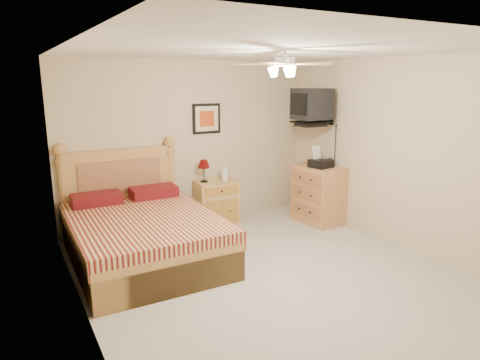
{
  "coord_description": "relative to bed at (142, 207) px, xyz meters",
  "views": [
    {
      "loc": [
        -2.54,
        -3.79,
        2.21
      ],
      "look_at": [
        0.11,
        0.9,
        0.94
      ],
      "focal_mm": 32.0,
      "sensor_mm": 36.0,
      "label": 1
    }
  ],
  "objects": [
    {
      "name": "ceiling",
      "position": [
        1.12,
        -1.12,
        1.8
      ],
      "size": [
        4.0,
        4.5,
        0.04
      ],
      "primitive_type": "cube",
      "color": "white",
      "rests_on": "ground"
    },
    {
      "name": "lotion_bottle",
      "position": [
        1.56,
        0.84,
        0.11
      ],
      "size": [
        0.12,
        0.12,
        0.26
      ],
      "primitive_type": "imported",
      "rotation": [
        0.0,
        0.0,
        0.17
      ],
      "color": "silver",
      "rests_on": "nightstand"
    },
    {
      "name": "wall_tv",
      "position": [
        2.87,
        0.22,
        1.11
      ],
      "size": [
        0.56,
        0.46,
        0.58
      ],
      "primitive_type": null,
      "color": "black",
      "rests_on": "wall_right"
    },
    {
      "name": "bed",
      "position": [
        0.0,
        0.0,
        0.0
      ],
      "size": [
        1.67,
        2.18,
        1.4
      ],
      "primitive_type": null,
      "rotation": [
        0.0,
        0.0,
        -0.01
      ],
      "color": "#A67831",
      "rests_on": "ground"
    },
    {
      "name": "table_lamp",
      "position": [
        1.25,
        0.92,
        0.15
      ],
      "size": [
        0.22,
        0.22,
        0.35
      ],
      "primitive_type": null,
      "rotation": [
        0.0,
        0.0,
        -0.19
      ],
      "color": "#560808",
      "rests_on": "nightstand"
    },
    {
      "name": "dresser",
      "position": [
        2.85,
        0.12,
        -0.25
      ],
      "size": [
        0.57,
        0.79,
        0.89
      ],
      "primitive_type": "cube",
      "rotation": [
        0.0,
        0.0,
        0.06
      ],
      "color": "#A37346",
      "rests_on": "ground"
    },
    {
      "name": "framed_picture",
      "position": [
        1.39,
        1.11,
        0.92
      ],
      "size": [
        0.46,
        0.04,
        0.46
      ],
      "primitive_type": "cube",
      "color": "black",
      "rests_on": "wall_back"
    },
    {
      "name": "nightstand",
      "position": [
        1.43,
        0.88,
        -0.36
      ],
      "size": [
        0.66,
        0.52,
        0.67
      ],
      "primitive_type": "cube",
      "rotation": [
        0.0,
        0.0,
        -0.1
      ],
      "color": "tan",
      "rests_on": "ground"
    },
    {
      "name": "wall_right",
      "position": [
        3.12,
        -1.12,
        0.55
      ],
      "size": [
        0.04,
        4.5,
        2.5
      ],
      "primitive_type": "cube",
      "color": "#C4B090",
      "rests_on": "ground"
    },
    {
      "name": "floor",
      "position": [
        1.12,
        -1.12,
        -0.7
      ],
      "size": [
        4.5,
        4.5,
        0.0
      ],
      "primitive_type": "plane",
      "color": "#A7A196",
      "rests_on": "ground"
    },
    {
      "name": "magazine_lower",
      "position": [
        2.82,
        0.38,
        0.21
      ],
      "size": [
        0.26,
        0.3,
        0.02
      ],
      "primitive_type": "imported",
      "rotation": [
        0.0,
        0.0,
        -0.33
      ],
      "color": "#BAAD99",
      "rests_on": "dresser"
    },
    {
      "name": "magazine_upper",
      "position": [
        2.83,
        0.39,
        0.23
      ],
      "size": [
        0.27,
        0.3,
        0.02
      ],
      "primitive_type": "imported",
      "rotation": [
        0.0,
        0.0,
        0.46
      ],
      "color": "tan",
      "rests_on": "magazine_lower"
    },
    {
      "name": "wall_left",
      "position": [
        -0.88,
        -1.12,
        0.55
      ],
      "size": [
        0.04,
        4.5,
        2.5
      ],
      "primitive_type": "cube",
      "color": "#C4B090",
      "rests_on": "ground"
    },
    {
      "name": "wall_back",
      "position": [
        1.12,
        1.13,
        0.55
      ],
      "size": [
        4.0,
        0.04,
        2.5
      ],
      "primitive_type": "cube",
      "color": "#C4B090",
      "rests_on": "ground"
    },
    {
      "name": "ceiling_fan",
      "position": [
        1.12,
        -1.32,
        1.66
      ],
      "size": [
        1.14,
        1.14,
        0.28
      ],
      "primitive_type": null,
      "color": "white",
      "rests_on": "ceiling"
    },
    {
      "name": "wall_front",
      "position": [
        1.12,
        -3.37,
        0.55
      ],
      "size": [
        4.0,
        0.04,
        2.5
      ],
      "primitive_type": "cube",
      "color": "#C4B090",
      "rests_on": "ground"
    },
    {
      "name": "fax_machine",
      "position": [
        2.82,
        0.07,
        0.36
      ],
      "size": [
        0.35,
        0.37,
        0.32
      ],
      "primitive_type": null,
      "rotation": [
        0.0,
        0.0,
        0.17
      ],
      "color": "black",
      "rests_on": "dresser"
    }
  ]
}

